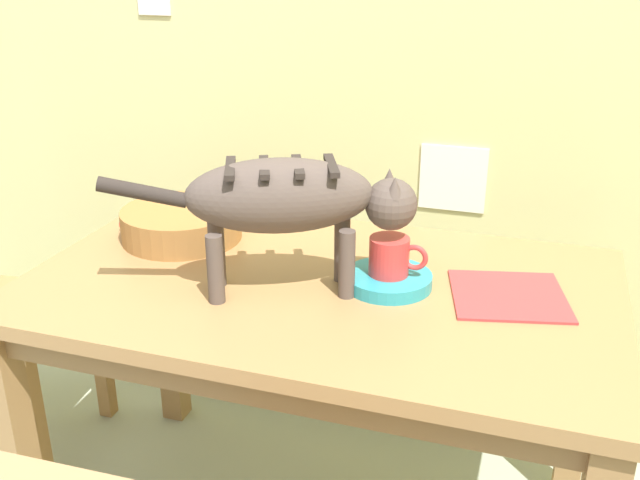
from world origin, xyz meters
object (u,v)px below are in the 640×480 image
(saucer_bowl, at_px, (388,280))
(magazine, at_px, (508,295))
(cat, at_px, (292,200))
(book_stack, at_px, (162,221))
(dining_table, at_px, (320,316))
(wicker_basket, at_px, (182,223))
(coffee_mug, at_px, (391,256))

(saucer_bowl, relative_size, magazine, 0.81)
(cat, xyz_separation_m, book_stack, (-0.46, 0.23, -0.19))
(dining_table, bearing_deg, wicker_basket, 162.57)
(wicker_basket, bearing_deg, saucer_bowl, -11.05)
(saucer_bowl, xyz_separation_m, coffee_mug, (0.00, 0.00, 0.06))
(cat, height_order, book_stack, cat)
(dining_table, relative_size, wicker_basket, 4.33)
(book_stack, bearing_deg, magazine, -7.47)
(magazine, bearing_deg, coffee_mug, 173.09)
(saucer_bowl, xyz_separation_m, book_stack, (-0.66, 0.15, 0.01))
(coffee_mug, distance_m, wicker_basket, 0.59)
(dining_table, relative_size, cat, 2.13)
(saucer_bowl, relative_size, book_stack, 0.98)
(saucer_bowl, height_order, coffee_mug, coffee_mug)
(magazine, distance_m, wicker_basket, 0.84)
(dining_table, xyz_separation_m, wicker_basket, (-0.42, 0.13, 0.13))
(cat, height_order, magazine, cat)
(dining_table, distance_m, wicker_basket, 0.46)
(saucer_bowl, distance_m, book_stack, 0.67)
(coffee_mug, relative_size, wicker_basket, 0.43)
(saucer_bowl, bearing_deg, wicker_basket, 168.95)
(wicker_basket, bearing_deg, coffee_mug, -10.99)
(saucer_bowl, height_order, magazine, saucer_bowl)
(cat, distance_m, coffee_mug, 0.26)
(dining_table, distance_m, saucer_bowl, 0.19)
(magazine, bearing_deg, saucer_bowl, 173.00)
(coffee_mug, bearing_deg, saucer_bowl, 180.00)
(cat, bearing_deg, coffee_mug, 89.65)
(dining_table, distance_m, cat, 0.31)
(cat, distance_m, saucer_bowl, 0.29)
(saucer_bowl, relative_size, wicker_basket, 0.64)
(saucer_bowl, bearing_deg, book_stack, 167.17)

